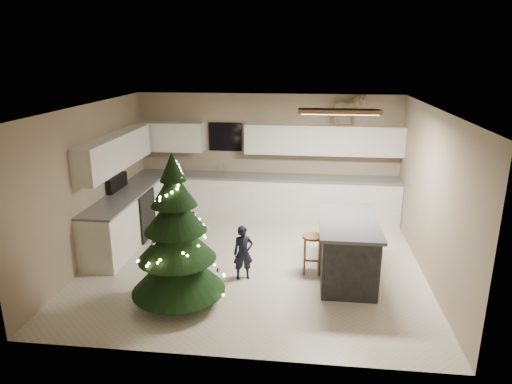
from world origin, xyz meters
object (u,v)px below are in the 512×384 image
christmas_tree (177,244)px  island (347,248)px  rocking_horse (346,110)px  toddler (243,253)px  bar_stool (312,245)px

christmas_tree → island: bearing=23.8°
rocking_horse → island: bearing=162.0°
toddler → rocking_horse: size_ratio=1.14×
rocking_horse → toddler: bearing=133.3°
christmas_tree → rocking_horse: (2.47, 3.67, 1.42)m
bar_stool → rocking_horse: bearing=76.5°
island → christmas_tree: christmas_tree is taller
bar_stool → island: bearing=-9.9°
bar_stool → rocking_horse: 3.18m
bar_stool → toddler: size_ratio=0.73×
toddler → bar_stool: bearing=-0.2°
island → bar_stool: 0.54m
toddler → rocking_horse: rocking_horse is taller
toddler → island: bearing=-9.1°
island → rocking_horse: (0.07, 2.62, 1.84)m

